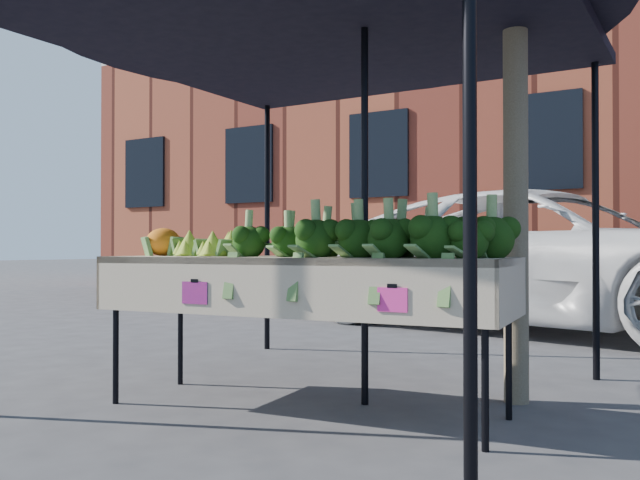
{
  "coord_description": "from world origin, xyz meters",
  "views": [
    {
      "loc": [
        1.87,
        -3.28,
        0.95
      ],
      "look_at": [
        -0.2,
        0.23,
        1.0
      ],
      "focal_mm": 37.46,
      "sensor_mm": 36.0,
      "label": 1
    }
  ],
  "objects_px": {
    "canopy": "(322,183)",
    "street_tree": "(515,51)",
    "table": "(303,334)",
    "vehicle": "(548,77)"
  },
  "relations": [
    {
      "from": "table",
      "to": "street_tree",
      "type": "bearing_deg",
      "value": 39.9
    },
    {
      "from": "vehicle",
      "to": "canopy",
      "type": "bearing_deg",
      "value": -173.98
    },
    {
      "from": "vehicle",
      "to": "street_tree",
      "type": "bearing_deg",
      "value": -158.31
    },
    {
      "from": "table",
      "to": "vehicle",
      "type": "xyz_separation_m",
      "value": [
        0.41,
        4.78,
        2.5
      ]
    },
    {
      "from": "canopy",
      "to": "table",
      "type": "bearing_deg",
      "value": -74.73
    },
    {
      "from": "table",
      "to": "canopy",
      "type": "height_order",
      "value": "canopy"
    },
    {
      "from": "canopy",
      "to": "street_tree",
      "type": "distance_m",
      "value": 1.45
    },
    {
      "from": "canopy",
      "to": "vehicle",
      "type": "distance_m",
      "value": 4.67
    },
    {
      "from": "street_tree",
      "to": "canopy",
      "type": "bearing_deg",
      "value": -159.01
    },
    {
      "from": "table",
      "to": "canopy",
      "type": "distance_m",
      "value": 1.02
    }
  ]
}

